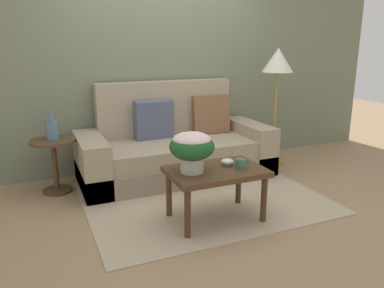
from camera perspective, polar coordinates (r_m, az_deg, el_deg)
name	(u,v)px	position (r m, az deg, el deg)	size (l,w,h in m)	color
ground_plane	(201,197)	(3.94, 1.44, -8.01)	(14.00, 14.00, 0.00)	#997A56
wall_back	(160,57)	(4.78, -4.85, 12.95)	(6.40, 0.12, 2.74)	slate
area_rug	(202,197)	(3.93, 1.47, -7.97)	(2.32, 1.89, 0.01)	tan
couch	(175,149)	(4.49, -2.57, -0.79)	(2.23, 0.93, 1.10)	gray
coffee_table	(216,176)	(3.33, 3.63, -4.88)	(0.84, 0.55, 0.48)	#442D1B
side_table	(54,156)	(4.20, -20.10, -1.72)	(0.47, 0.47, 0.57)	#4C331E
floor_lamp	(278,68)	(4.90, 12.79, 11.11)	(0.39, 0.39, 1.48)	olive
potted_plant	(192,147)	(3.16, -0.02, -0.42)	(0.38, 0.38, 0.35)	#B7B2A8
coffee_mug	(241,164)	(3.32, 7.37, -2.97)	(0.13, 0.09, 0.09)	#3D664C
snack_bowl	(227,162)	(3.41, 5.36, -2.66)	(0.11, 0.11, 0.06)	silver
table_vase	(52,129)	(4.15, -20.40, 2.10)	(0.13, 0.13, 0.26)	slate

